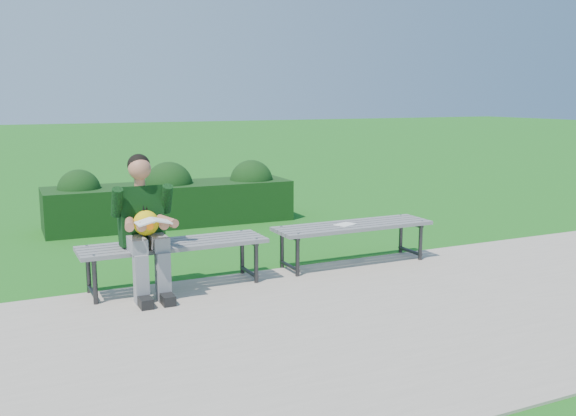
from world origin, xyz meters
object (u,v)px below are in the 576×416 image
object	(u,v)px
hedge	(173,198)
seated_boy	(144,222)
bench_right	(353,229)
bench_left	(174,248)
paper_sheet	(345,224)

from	to	relation	value
hedge	seated_boy	distance (m)	3.49
hedge	bench_right	world-z (taller)	hedge
bench_left	bench_right	distance (m)	2.04
seated_boy	paper_sheet	size ratio (longest dim) A/B	5.00
paper_sheet	bench_left	bearing A→B (deg)	-179.05
paper_sheet	hedge	bearing A→B (deg)	108.74
bench_right	seated_boy	xyz separation A→B (m)	(-2.34, -0.13, 0.30)
hedge	bench_left	world-z (taller)	hedge
hedge	seated_boy	world-z (taller)	seated_boy
hedge	paper_sheet	size ratio (longest dim) A/B	13.56
hedge	bench_left	xyz separation A→B (m)	(-0.87, -3.17, 0.03)
hedge	bench_right	xyz separation A→B (m)	(1.17, -3.14, 0.03)
bench_right	seated_boy	world-z (taller)	seated_boy
bench_left	paper_sheet	size ratio (longest dim) A/B	6.84
seated_boy	bench_right	bearing A→B (deg)	3.09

